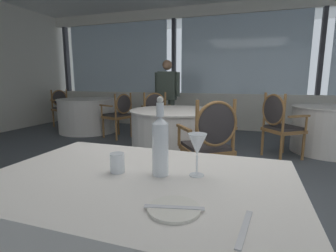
{
  "coord_description": "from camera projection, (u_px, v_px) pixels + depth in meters",
  "views": [
    {
      "loc": [
        0.3,
        -2.11,
        1.16
      ],
      "look_at": [
        -0.13,
        -0.84,
        0.92
      ],
      "focal_mm": 27.06,
      "sensor_mm": 36.0,
      "label": 1
    }
  ],
  "objects": [
    {
      "name": "butter_knife",
      "position": [
        174.0,
        207.0,
        0.81
      ],
      "size": [
        0.19,
        0.06,
        0.0
      ],
      "primitive_type": "cube",
      "rotation": [
        0.0,
        0.0,
        0.22
      ],
      "color": "silver",
      "rests_on": "foreground_table"
    },
    {
      "name": "side_plate",
      "position": [
        174.0,
        209.0,
        0.81
      ],
      "size": [
        0.17,
        0.17,
        0.01
      ],
      "primitive_type": "cylinder",
      "color": "silver",
      "rests_on": "foreground_table"
    },
    {
      "name": "dining_chair_1_1",
      "position": [
        120.0,
        112.0,
        5.08
      ],
      "size": [
        0.59,
        0.63,
        0.91
      ],
      "rotation": [
        0.0,
        0.0,
        9.08
      ],
      "color": "olive",
      "rests_on": "ground_plane"
    },
    {
      "name": "background_table_1",
      "position": [
        88.0,
        115.0,
        5.77
      ],
      "size": [
        1.32,
        1.32,
        0.75
      ],
      "color": "white",
      "rests_on": "ground_plane"
    },
    {
      "name": "background_table_0",
      "position": [
        328.0,
        130.0,
        4.08
      ],
      "size": [
        1.12,
        1.12,
        0.75
      ],
      "color": "white",
      "rests_on": "ground_plane"
    },
    {
      "name": "dinner_fork",
      "position": [
        244.0,
        228.0,
        0.71
      ],
      "size": [
        0.04,
        0.21,
        0.0
      ],
      "primitive_type": "cube",
      "rotation": [
        0.0,
        0.0,
        1.45
      ],
      "color": "silver",
      "rests_on": "foreground_table"
    },
    {
      "name": "dining_chair_0_0",
      "position": [
        279.0,
        121.0,
        3.74
      ],
      "size": [
        0.65,
        0.66,
        0.98
      ],
      "rotation": [
        0.0,
        0.0,
        6.92
      ],
      "color": "olive",
      "rests_on": "ground_plane"
    },
    {
      "name": "ground_plane",
      "position": [
        211.0,
        212.0,
        2.27
      ],
      "size": [
        14.0,
        14.0,
        0.0
      ],
      "primitive_type": "plane",
      "color": "#4C5156"
    },
    {
      "name": "background_table_2",
      "position": [
        176.0,
        136.0,
        3.65
      ],
      "size": [
        1.3,
        1.3,
        0.75
      ],
      "color": "white",
      "rests_on": "ground_plane"
    },
    {
      "name": "dining_chair_2_1",
      "position": [
        210.0,
        139.0,
        2.6
      ],
      "size": [
        0.66,
        0.64,
        0.98
      ],
      "rotation": [
        0.0,
        0.0,
        8.48
      ],
      "color": "olive",
      "rests_on": "ground_plane"
    },
    {
      "name": "diner_person_1",
      "position": [
        167.0,
        94.0,
        5.21
      ],
      "size": [
        0.53,
        0.21,
        1.56
      ],
      "rotation": [
        0.0,
        0.0,
        1.61
      ],
      "color": "#424C42",
      "rests_on": "ground_plane"
    },
    {
      "name": "water_tumbler",
      "position": [
        117.0,
        163.0,
        1.14
      ],
      "size": [
        0.06,
        0.06,
        0.09
      ],
      "primitive_type": "cylinder",
      "color": "white",
      "rests_on": "foreground_table"
    },
    {
      "name": "window_wall_far",
      "position": [
        240.0,
        81.0,
        5.84
      ],
      "size": [
        10.2,
        0.14,
        2.87
      ],
      "color": "silver",
      "rests_on": "ground_plane"
    },
    {
      "name": "dining_chair_2_0",
      "position": [
        157.0,
        114.0,
        4.62
      ],
      "size": [
        0.66,
        0.64,
        0.94
      ],
      "rotation": [
        0.0,
        0.0,
        5.34
      ],
      "color": "olive",
      "rests_on": "ground_plane"
    },
    {
      "name": "water_bottle",
      "position": [
        160.0,
        144.0,
        1.09
      ],
      "size": [
        0.07,
        0.07,
        0.35
      ],
      "color": "white",
      "rests_on": "foreground_table"
    },
    {
      "name": "dining_chair_1_0",
      "position": [
        62.0,
        105.0,
        6.4
      ],
      "size": [
        0.59,
        0.63,
        0.93
      ],
      "rotation": [
        0.0,
        0.0,
        5.94
      ],
      "color": "olive",
      "rests_on": "ground_plane"
    },
    {
      "name": "wine_glass",
      "position": [
        197.0,
        145.0,
        1.09
      ],
      "size": [
        0.08,
        0.08,
        0.19
      ],
      "color": "white",
      "rests_on": "foreground_table"
    }
  ]
}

